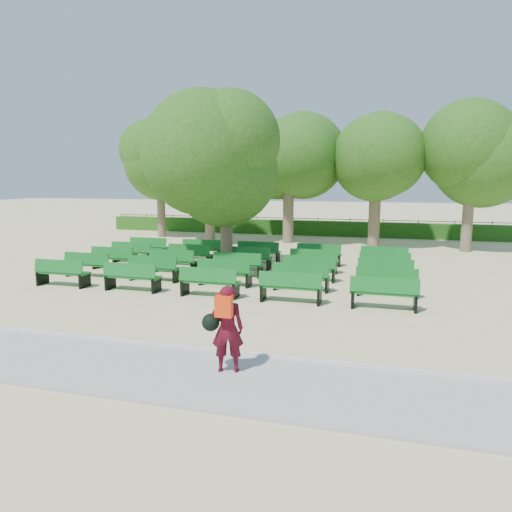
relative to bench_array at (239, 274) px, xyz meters
The scene contains 9 objects.
ground 0.94m from the bench_array, 90.82° to the right, with size 120.00×120.00×0.00m, color beige.
paving 8.33m from the bench_array, 90.09° to the right, with size 30.00×2.20×0.06m, color #AAA9A5.
curb 7.18m from the bench_array, 90.11° to the right, with size 30.00×0.12×0.10m, color silver.
hedge 13.07m from the bench_array, 90.06° to the left, with size 26.00×0.70×0.90m, color #245B17.
fence 13.47m from the bench_array, 90.06° to the left, with size 26.00×0.10×1.02m, color black, non-canonical shape.
tree_line 9.07m from the bench_array, 90.08° to the left, with size 21.80×6.80×7.04m, color #2C5C18, non-canonical shape.
bench_array is the anchor object (origin of this frame).
tree_among 4.19m from the bench_array, 126.55° to the left, with size 4.56×4.56×6.10m.
person 8.39m from the bench_array, 73.92° to the right, with size 0.77×0.51×1.56m.
Camera 1 is at (4.87, -14.33, 3.40)m, focal length 32.00 mm.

